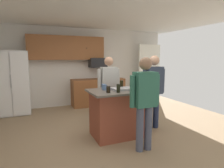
# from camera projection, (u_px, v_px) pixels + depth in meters

# --- Properties ---
(floor) EXTENTS (7.04, 7.04, 0.00)m
(floor) POSITION_uv_depth(u_px,v_px,m) (108.00, 133.00, 4.08)
(floor) COLOR #937A5B
(floor) RESTS_ON ground
(ceiling) EXTENTS (7.04, 7.04, 0.00)m
(ceiling) POSITION_uv_depth(u_px,v_px,m) (108.00, 7.00, 3.72)
(ceiling) COLOR white
(back_wall) EXTENTS (6.40, 0.10, 2.60)m
(back_wall) POSITION_uv_depth(u_px,v_px,m) (78.00, 67.00, 6.46)
(back_wall) COLOR silver
(back_wall) RESTS_ON ground
(french_door_window_panel) EXTENTS (0.90, 0.06, 2.00)m
(french_door_window_panel) POSITION_uv_depth(u_px,v_px,m) (149.00, 72.00, 7.11)
(french_door_window_panel) COLOR white
(french_door_window_panel) RESTS_ON ground
(cabinet_run_upper) EXTENTS (2.40, 0.38, 0.75)m
(cabinet_run_upper) POSITION_uv_depth(u_px,v_px,m) (67.00, 48.00, 6.04)
(cabinet_run_upper) COLOR brown
(cabinet_run_lower) EXTENTS (1.80, 0.63, 0.90)m
(cabinet_run_lower) POSITION_uv_depth(u_px,v_px,m) (98.00, 92.00, 6.51)
(cabinet_run_lower) COLOR brown
(cabinet_run_lower) RESTS_ON ground
(refrigerator) EXTENTS (0.90, 0.76, 1.81)m
(refrigerator) POSITION_uv_depth(u_px,v_px,m) (12.00, 83.00, 5.37)
(refrigerator) COLOR white
(refrigerator) RESTS_ON ground
(microwave_over_range) EXTENTS (0.56, 0.40, 0.32)m
(microwave_over_range) POSITION_uv_depth(u_px,v_px,m) (98.00, 63.00, 6.39)
(microwave_over_range) COLOR black
(kitchen_island) EXTENTS (1.16, 0.84, 0.96)m
(kitchen_island) POSITION_uv_depth(u_px,v_px,m) (118.00, 113.00, 3.89)
(kitchen_island) COLOR brown
(kitchen_island) RESTS_ON ground
(person_guest_left) EXTENTS (0.57, 0.22, 1.67)m
(person_guest_left) POSITION_uv_depth(u_px,v_px,m) (154.00, 87.00, 4.25)
(person_guest_left) COLOR #232D4C
(person_guest_left) RESTS_ON ground
(person_host_foreground) EXTENTS (0.57, 0.22, 1.62)m
(person_host_foreground) POSITION_uv_depth(u_px,v_px,m) (145.00, 98.00, 3.20)
(person_host_foreground) COLOR #4C5166
(person_host_foreground) RESTS_ON ground
(person_guest_by_door) EXTENTS (0.57, 0.22, 1.64)m
(person_guest_by_door) POSITION_uv_depth(u_px,v_px,m) (109.00, 86.00, 4.57)
(person_guest_by_door) COLOR tan
(person_guest_by_door) RESTS_ON ground
(glass_stout_tall) EXTENTS (0.08, 0.08, 0.12)m
(glass_stout_tall) POSITION_uv_depth(u_px,v_px,m) (108.00, 89.00, 3.55)
(glass_stout_tall) COLOR black
(glass_stout_tall) RESTS_ON kitchen_island
(glass_short_whisky) EXTENTS (0.07, 0.07, 0.17)m
(glass_short_whisky) POSITION_uv_depth(u_px,v_px,m) (121.00, 84.00, 4.10)
(glass_short_whisky) COLOR black
(glass_short_whisky) RESTS_ON kitchen_island
(mug_ceramic_white) EXTENTS (0.13, 0.09, 0.11)m
(mug_ceramic_white) POSITION_uv_depth(u_px,v_px,m) (105.00, 87.00, 3.84)
(mug_ceramic_white) COLOR #4C6B99
(mug_ceramic_white) RESTS_ON kitchen_island
(glass_dark_ale) EXTENTS (0.07, 0.07, 0.13)m
(glass_dark_ale) POSITION_uv_depth(u_px,v_px,m) (133.00, 85.00, 4.06)
(glass_dark_ale) COLOR black
(glass_dark_ale) RESTS_ON kitchen_island
(tumbler_amber) EXTENTS (0.07, 0.07, 0.16)m
(tumbler_amber) POSITION_uv_depth(u_px,v_px,m) (118.00, 88.00, 3.57)
(tumbler_amber) COLOR black
(tumbler_amber) RESTS_ON kitchen_island
(mug_blue_stoneware) EXTENTS (0.12, 0.08, 0.11)m
(mug_blue_stoneware) POSITION_uv_depth(u_px,v_px,m) (104.00, 86.00, 3.98)
(mug_blue_stoneware) COLOR #4C6B99
(mug_blue_stoneware) RESTS_ON kitchen_island
(serving_tray) EXTENTS (0.44, 0.30, 0.04)m
(serving_tray) POSITION_uv_depth(u_px,v_px,m) (123.00, 89.00, 3.87)
(serving_tray) COLOR #B7B7BC
(serving_tray) RESTS_ON kitchen_island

